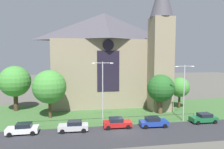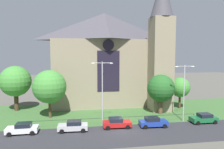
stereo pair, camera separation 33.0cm
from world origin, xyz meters
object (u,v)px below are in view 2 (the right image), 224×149
object	(u,v)px
parked_car_red	(117,123)
streetlamp_far	(184,86)
tree_left_near	(49,87)
tree_right_near	(161,88)
parked_car_blue	(153,122)
parked_car_white	(23,128)
parked_car_silver	(73,126)
streetlamp_near	(102,86)
tree_left_far	(16,81)
parked_car_green	(204,118)
tree_right_far	(180,87)
church_building	(108,58)

from	to	relation	value
parked_car_red	streetlamp_far	bearing A→B (deg)	8.38
tree_left_near	tree_right_near	size ratio (longest dim) A/B	1.14
parked_car_blue	tree_right_near	bearing A→B (deg)	61.56
parked_car_white	parked_car_silver	distance (m)	6.90
streetlamp_far	parked_car_white	xyz separation A→B (m)	(-24.70, -1.81, -5.04)
streetlamp_near	parked_car_red	bearing A→B (deg)	-35.76
tree_left_near	tree_left_far	distance (m)	9.21
parked_car_silver	parked_car_green	size ratio (longest dim) A/B	1.01
streetlamp_far	parked_car_green	bearing A→B (deg)	-25.61
tree_left_far	tree_right_near	xyz separation A→B (m)	(26.95, -6.60, -1.00)
tree_left_near	tree_right_far	size ratio (longest dim) A/B	1.31
streetlamp_near	parked_car_white	bearing A→B (deg)	-170.93
tree_left_near	streetlamp_far	bearing A→B (deg)	-13.88
parked_car_green	streetlamp_near	bearing A→B (deg)	-5.20
church_building	tree_right_far	xyz separation A→B (m)	(13.72, -6.73, -5.97)
streetlamp_near	parked_car_green	size ratio (longest dim) A/B	2.34
streetlamp_far	parked_car_red	xyz separation A→B (m)	(-11.40, -1.42, -5.04)
parked_car_silver	church_building	bearing A→B (deg)	-111.88
tree_right_near	streetlamp_far	xyz separation A→B (m)	(2.09, -4.64, 1.03)
church_building	parked_car_silver	size ratio (longest dim) A/B	6.09
streetlamp_near	tree_left_far	bearing A→B (deg)	144.33
church_building	tree_left_far	bearing A→B (deg)	-169.36
church_building	streetlamp_far	xyz separation A→B (m)	(10.36, -14.75, -4.48)
parked_car_green	church_building	bearing A→B (deg)	-51.11
church_building	tree_right_near	bearing A→B (deg)	-50.72
parked_car_white	parked_car_green	size ratio (longest dim) A/B	1.01
tree_left_near	parked_car_green	world-z (taller)	tree_left_near
streetlamp_far	parked_car_blue	world-z (taller)	streetlamp_far
tree_left_far	parked_car_silver	bearing A→B (deg)	-49.34
tree_left_far	parked_car_blue	world-z (taller)	tree_left_far
parked_car_white	parked_car_blue	bearing A→B (deg)	178.65
church_building	streetlamp_near	world-z (taller)	church_building
streetlamp_near	parked_car_red	xyz separation A→B (m)	(1.98, -1.42, -5.38)
parked_car_red	parked_car_blue	world-z (taller)	same
tree_right_far	streetlamp_far	bearing A→B (deg)	-112.75
church_building	parked_car_blue	size ratio (longest dim) A/B	6.11
streetlamp_near	parked_car_silver	distance (m)	7.20
church_building	tree_right_far	bearing A→B (deg)	-26.13
tree_right_far	parked_car_white	xyz separation A→B (m)	(-28.06, -9.83, -3.55)
tree_right_far	parked_car_blue	distance (m)	13.99
streetlamp_far	parked_car_red	world-z (taller)	streetlamp_far
streetlamp_near	streetlamp_far	xyz separation A→B (m)	(13.37, -0.00, -0.33)
parked_car_silver	parked_car_red	xyz separation A→B (m)	(6.40, 0.42, 0.00)
tree_right_near	parked_car_silver	world-z (taller)	tree_right_near
parked_car_white	parked_car_green	world-z (taller)	same
tree_right_near	parked_car_green	distance (m)	8.73
streetlamp_near	parked_car_green	xyz separation A→B (m)	(16.20, -1.36, -5.38)
tree_right_near	parked_car_blue	xyz separation A→B (m)	(-3.79, -6.51, -4.02)
parked_car_red	parked_car_green	size ratio (longest dim) A/B	1.01
streetlamp_near	parked_car_white	size ratio (longest dim) A/B	2.33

